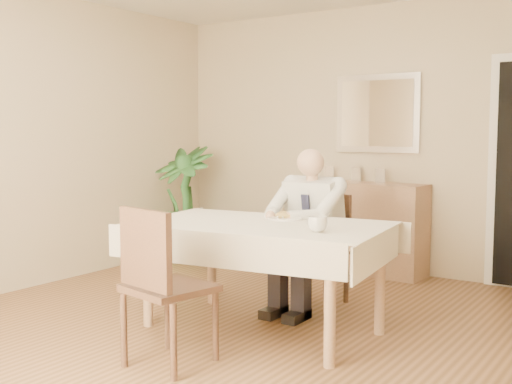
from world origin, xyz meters
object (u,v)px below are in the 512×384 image
Objects in this scene: chair_far at (321,242)px; seated_man at (304,222)px; chair_near at (160,278)px; coffee_mug at (317,224)px; dining_table at (262,235)px; potted_palm at (183,203)px; sideboard at (369,228)px.

chair_far is 0.70× the size of seated_man.
chair_near is at bearing -93.58° from seated_man.
coffee_mug is (0.51, -1.01, 0.31)m from chair_far.
dining_table is 0.90m from chair_far.
dining_table is 1.51× the size of potted_palm.
potted_palm is at bearing 145.96° from coffee_mug.
chair_far reaches higher than coffee_mug.
dining_table is 0.94m from chair_near.
sideboard is (-0.63, 2.23, -0.36)m from coffee_mug.
potted_palm is (-2.04, 0.71, 0.12)m from chair_far.
chair_near is 7.64× the size of coffee_mug.
dining_table is at bearing -86.76° from chair_far.
dining_table is 2.58m from potted_palm.
chair_near is 0.76× the size of seated_man.
potted_palm is at bearing -161.62° from sideboard.
chair_far is 0.72× the size of potted_palm.
potted_palm reaches higher than dining_table.
seated_man is 10.04× the size of coffee_mug.
potted_palm is (-2.04, 1.58, -0.06)m from dining_table.
coffee_mug reaches higher than dining_table.
chair_near is at bearing -85.97° from sideboard.
sideboard is 0.90× the size of potted_palm.
chair_far is at bearing 90.00° from seated_man.
seated_man reaches higher than chair_near.
chair_far is at bearing 98.86° from chair_near.
chair_near reaches higher than sideboard.
chair_near reaches higher than chair_far.
chair_near is 1.53m from seated_man.
seated_man is at bearing -86.76° from chair_far.
sideboard is at bearing 94.62° from seated_man.
chair_far is 0.35m from seated_man.
dining_table is 1.48× the size of seated_man.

